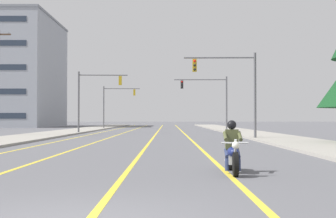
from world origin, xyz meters
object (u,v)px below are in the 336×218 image
Objects in this scene: motorcycle_with_rider at (234,152)px; traffic_signal_near_left at (95,92)px; utility_pole_left_near at (0,80)px; traffic_signal_near_right at (236,82)px; traffic_signal_mid_left at (116,100)px; traffic_signal_mid_right at (213,95)px.

traffic_signal_near_left is at bearing 105.54° from motorcycle_with_rider.
traffic_signal_near_right is at bearing -17.41° from utility_pole_left_near.
traffic_signal_near_right is at bearing -69.96° from traffic_signal_mid_left.
traffic_signal_mid_left is at bearing 77.10° from utility_pole_left_near.
traffic_signal_mid_right is (12.33, 5.46, 0.06)m from traffic_signal_near_left.
traffic_signal_near_left is 1.00× the size of traffic_signal_mid_right.
traffic_signal_mid_right is at bearing 85.56° from motorcycle_with_rider.
traffic_signal_near_right is at bearing -90.24° from traffic_signal_mid_right.
traffic_signal_mid_left is at bearing 110.04° from traffic_signal_near_right.
traffic_signal_near_left is 10.04m from utility_pole_left_near.
traffic_signal_mid_right reaches higher than motorcycle_with_rider.
traffic_signal_mid_left is (-12.64, 15.63, -0.04)m from traffic_signal_mid_right.
motorcycle_with_rider is 20.66m from traffic_signal_near_right.
traffic_signal_near_right and traffic_signal_mid_right have the same top height.
motorcycle_with_rider is 0.24× the size of utility_pole_left_near.
traffic_signal_mid_left is at bearing 128.95° from traffic_signal_mid_right.
traffic_signal_mid_right is 0.69× the size of utility_pole_left_near.
motorcycle_with_rider is 0.35× the size of traffic_signal_mid_right.
traffic_signal_near_right is (2.95, 20.15, 3.53)m from motorcycle_with_rider.
motorcycle_with_rider is at bearing -80.01° from traffic_signal_mid_left.
traffic_signal_mid_right is (0.08, 18.79, 0.05)m from traffic_signal_near_right.
traffic_signal_near_left reaches higher than motorcycle_with_rider.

